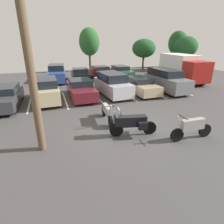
{
  "coord_description": "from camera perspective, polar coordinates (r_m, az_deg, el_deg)",
  "views": [
    {
      "loc": [
        -3.69,
        -8.32,
        4.42
      ],
      "look_at": [
        -0.68,
        0.58,
        0.79
      ],
      "focal_mm": 29.78,
      "sensor_mm": 36.0,
      "label": 1
    }
  ],
  "objects": [
    {
      "name": "ground",
      "position": [
        10.14,
        4.68,
        -5.12
      ],
      "size": [
        44.0,
        44.0,
        0.1
      ],
      "primitive_type": "cube",
      "color": "#423F3F"
    },
    {
      "name": "motorcycle_touring",
      "position": [
        9.1,
        5.98,
        -3.25
      ],
      "size": [
        2.33,
        1.01,
        1.44
      ],
      "color": "black",
      "rests_on": "ground"
    },
    {
      "name": "motorcycle_second",
      "position": [
        9.51,
        23.32,
        -4.4
      ],
      "size": [
        2.25,
        0.62,
        1.31
      ],
      "color": "black",
      "rests_on": "ground"
    },
    {
      "name": "motorcycle_third",
      "position": [
        10.67,
        -1.55,
        -0.1
      ],
      "size": [
        0.62,
        2.32,
        1.3
      ],
      "color": "black",
      "rests_on": "ground"
    },
    {
      "name": "parking_stripes",
      "position": [
        15.41,
        -9.33,
        4.16
      ],
      "size": [
        18.47,
        4.65,
        0.01
      ],
      "color": "silver",
      "rests_on": "ground"
    },
    {
      "name": "car_charcoal",
      "position": [
        15.09,
        -29.89,
        4.12
      ],
      "size": [
        1.89,
        4.87,
        1.47
      ],
      "color": "#38383D",
      "rests_on": "ground"
    },
    {
      "name": "car_champagne",
      "position": [
        15.03,
        -19.65,
        6.36
      ],
      "size": [
        1.88,
        4.31,
        1.79
      ],
      "color": "#C1B289",
      "rests_on": "ground"
    },
    {
      "name": "car_maroon",
      "position": [
        15.48,
        -9.57,
        7.0
      ],
      "size": [
        1.83,
        4.84,
        1.51
      ],
      "color": "maroon",
      "rests_on": "ground"
    },
    {
      "name": "car_silver",
      "position": [
        15.96,
        0.1,
        8.47
      ],
      "size": [
        2.16,
        4.73,
        1.89
      ],
      "color": "#B7B7BC",
      "rests_on": "ground"
    },
    {
      "name": "car_tan",
      "position": [
        16.81,
        8.57,
        8.06
      ],
      "size": [
        1.89,
        4.61,
        1.4
      ],
      "color": "tan",
      "rests_on": "ground"
    },
    {
      "name": "car_grey",
      "position": [
        18.04,
        16.3,
        9.33
      ],
      "size": [
        2.08,
        4.96,
        1.98
      ],
      "color": "slate",
      "rests_on": "ground"
    },
    {
      "name": "car_far_blue",
      "position": [
        22.44,
        -16.57,
        11.28
      ],
      "size": [
        2.18,
        4.82,
        1.88
      ],
      "color": "#2D519E",
      "rests_on": "ground"
    },
    {
      "name": "car_far_black",
      "position": [
        22.45,
        -9.69,
        11.23
      ],
      "size": [
        2.13,
        4.32,
        1.4
      ],
      "color": "black",
      "rests_on": "ground"
    },
    {
      "name": "car_far_red",
      "position": [
        23.32,
        -3.37,
        11.94
      ],
      "size": [
        2.23,
        4.47,
        1.5
      ],
      "color": "maroon",
      "rests_on": "ground"
    },
    {
      "name": "car_far_green",
      "position": [
        24.19,
        2.73,
        12.26
      ],
      "size": [
        1.93,
        4.53,
        1.43
      ],
      "color": "#235638",
      "rests_on": "ground"
    },
    {
      "name": "box_truck",
      "position": [
        23.12,
        20.75,
        12.7
      ],
      "size": [
        2.76,
        6.73,
        2.95
      ],
      "color": "#A51E19",
      "rests_on": "ground"
    },
    {
      "name": "utility_pole",
      "position": [
        7.61,
        -24.98,
        19.64
      ],
      "size": [
        1.8,
        0.31,
        8.71
      ],
      "color": "brown",
      "rests_on": "ground"
    },
    {
      "name": "tree_center",
      "position": [
        29.87,
        -6.99,
        20.59
      ],
      "size": [
        3.05,
        3.05,
        6.25
      ],
      "color": "#4C3823",
      "rests_on": "ground"
    },
    {
      "name": "tree_rear",
      "position": [
        32.19,
        21.7,
        18.13
      ],
      "size": [
        3.55,
        3.55,
        5.07
      ],
      "color": "#4C3823",
      "rests_on": "ground"
    },
    {
      "name": "tree_center_left",
      "position": [
        31.42,
        9.76,
        18.7
      ],
      "size": [
        3.69,
        3.69,
        4.69
      ],
      "color": "#4C3823",
      "rests_on": "ground"
    },
    {
      "name": "tree_far_right",
      "position": [
        36.77,
        19.56,
        19.31
      ],
      "size": [
        3.28,
        3.28,
        6.03
      ],
      "color": "#4C3823",
      "rests_on": "ground"
    }
  ]
}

